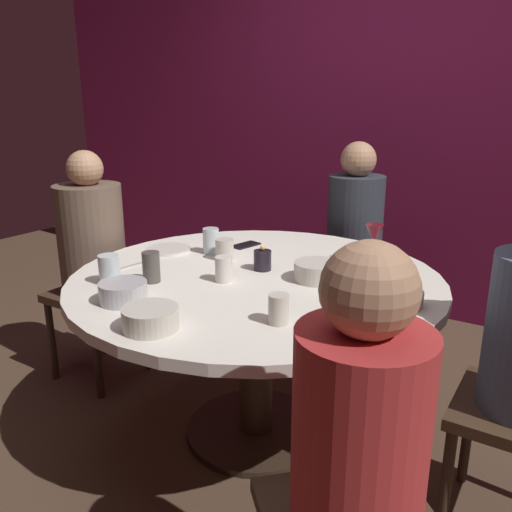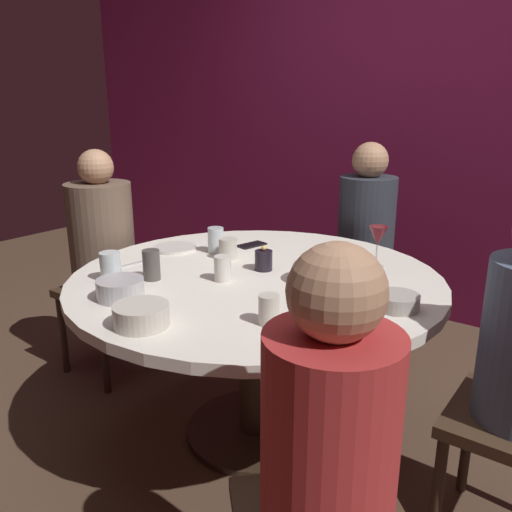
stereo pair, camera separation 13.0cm
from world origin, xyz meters
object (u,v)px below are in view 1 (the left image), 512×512
bowl_sauce_side (401,298)px  cup_near_candle (225,249)px  cell_phone (246,245)px  bowl_serving_large (123,292)px  bowl_salad_center (151,318)px  candle_holder (262,260)px  cup_far_edge (211,241)px  bowl_small_white (317,271)px  seated_diner_front_right (360,434)px  wine_glass (374,236)px  dinner_plate (169,249)px  seated_diner_back (355,225)px  seated_diner_left (92,243)px  dining_table (256,306)px  cup_by_right_diner (109,269)px  cup_center_front (279,309)px  cup_by_left_diner (224,269)px  cup_beside_wine (151,267)px

bowl_sauce_side → cup_near_candle: bearing=172.3°
cell_phone → bowl_serving_large: 0.83m
bowl_salad_center → candle_holder: bearing=91.4°
cup_far_edge → bowl_small_white: bearing=-7.7°
seated_diner_front_right → wine_glass: seated_diner_front_right is taller
candle_holder → dinner_plate: size_ratio=0.51×
bowl_salad_center → cup_far_edge: 0.83m
seated_diner_back → bowl_sauce_side: size_ratio=7.99×
bowl_serving_large → bowl_sauce_side: (0.82, 0.48, -0.01)m
seated_diner_left → bowl_serving_large: (0.73, -0.49, 0.04)m
seated_diner_left → bowl_serving_large: size_ratio=7.05×
bowl_sauce_side → dinner_plate: bearing=176.0°
dining_table → seated_diner_left: seated_diner_left is taller
bowl_sauce_side → cup_by_right_diner: bearing=-159.4°
seated_diner_left → cup_center_front: seated_diner_left is taller
dinner_plate → cell_phone: dinner_plate is taller
cell_phone → cup_near_candle: cup_near_candle is taller
seated_diner_left → cup_by_right_diner: size_ratio=10.41×
bowl_small_white → cup_by_left_diner: size_ratio=1.80×
cup_by_right_diner → cup_beside_wine: cup_beside_wine is taller
cell_phone → cup_beside_wine: size_ratio=1.18×
cup_by_left_diner → cup_by_right_diner: bearing=-144.2°
cup_near_candle → cup_far_edge: (-0.11, 0.05, 0.01)m
cell_phone → cup_far_edge: size_ratio=1.21×
seated_diner_left → cell_phone: seated_diner_left is taller
bowl_salad_center → dinner_plate: bearing=128.1°
seated_diner_back → seated_diner_front_right: bearing=22.5°
dinner_plate → cup_far_edge: cup_far_edge is taller
seated_diner_front_right → cell_phone: size_ratio=8.16×
cup_near_candle → cup_by_left_diner: bearing=-54.9°
bowl_sauce_side → cup_far_edge: 0.94m
cup_center_front → seated_diner_left: bearing=164.4°
candle_holder → bowl_serving_large: bearing=-111.6°
cup_far_edge → dinner_plate: bearing=-157.1°
dining_table → dinner_plate: (-0.53, 0.08, 0.14)m
cup_near_candle → cup_beside_wine: cup_beside_wine is taller
cup_far_edge → cup_beside_wine: cup_beside_wine is taller
candle_holder → bowl_salad_center: 0.67m
bowl_sauce_side → cup_beside_wine: (-0.88, -0.28, 0.03)m
cup_by_left_diner → candle_holder: bearing=75.6°
bowl_small_white → cup_center_front: size_ratio=1.86×
seated_diner_back → bowl_salad_center: size_ratio=6.84×
seated_diner_back → cup_center_front: (0.31, -1.38, 0.05)m
seated_diner_back → cup_by_left_diner: 1.16m
bowl_small_white → cup_near_candle: cup_near_candle is taller
bowl_sauce_side → bowl_salad_center: bearing=-134.3°
dining_table → bowl_salad_center: 0.62m
bowl_salad_center → cup_by_left_diner: 0.48m
bowl_serving_large → bowl_salad_center: bearing=-25.7°
bowl_salad_center → bowl_small_white: 0.71m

